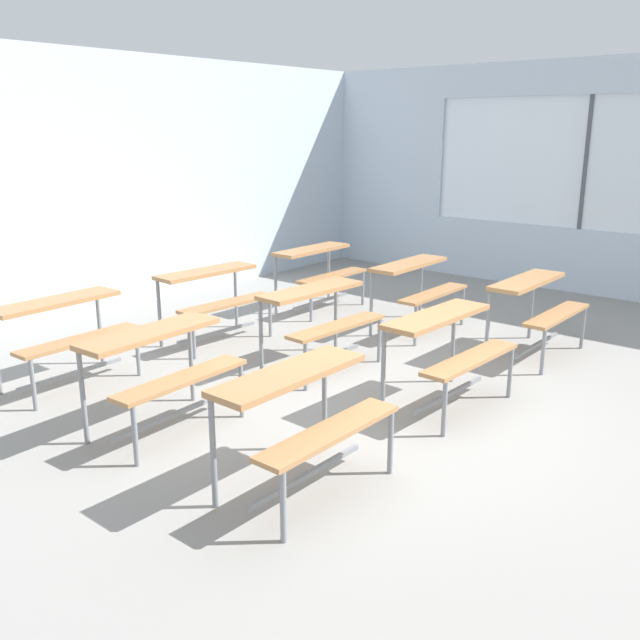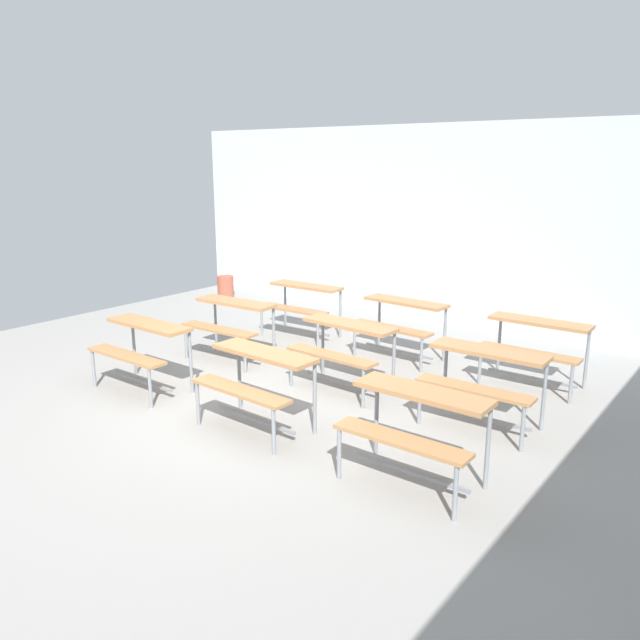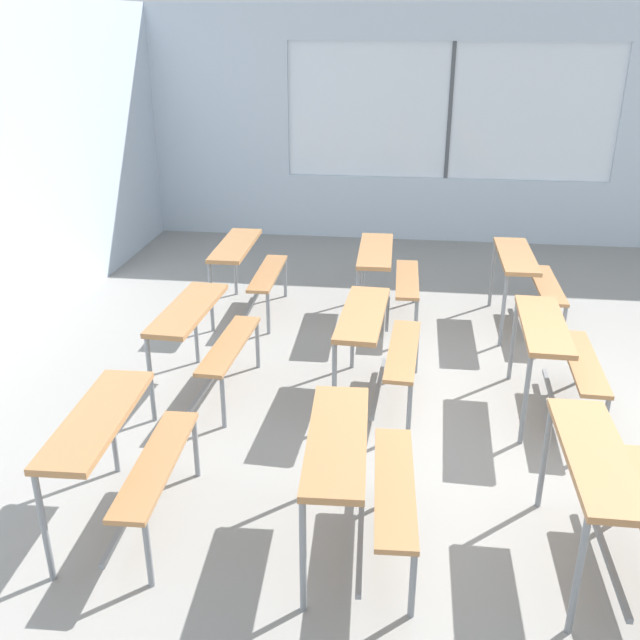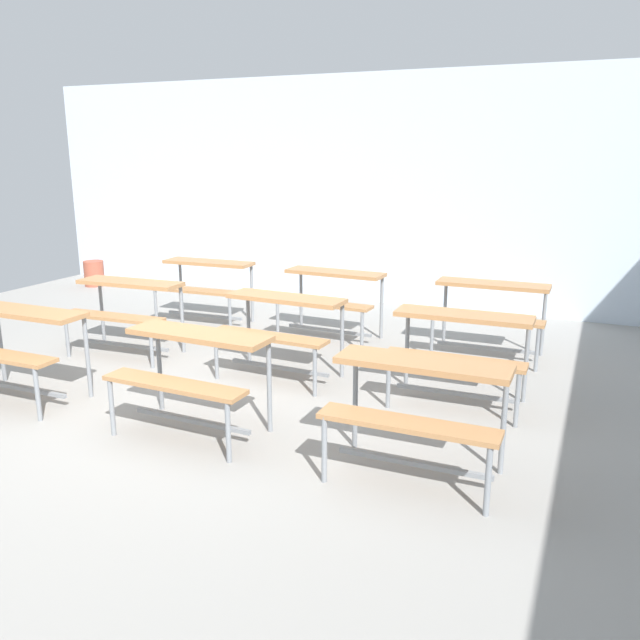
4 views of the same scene
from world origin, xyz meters
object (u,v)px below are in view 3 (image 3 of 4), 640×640
object	(u,v)px
desk_bench_r0c2	(526,272)
desk_bench_r1c1	(376,334)
desk_bench_r1c2	(386,267)
desk_bench_r2c1	(203,328)
desk_bench_r2c2	(247,261)
desk_bench_r0c1	(556,345)
desk_bench_r1c0	(357,464)
desk_bench_r2c0	(119,442)
desk_bench_r0c0	(613,481)

from	to	relation	value
desk_bench_r0c2	desk_bench_r1c1	world-z (taller)	same
desk_bench_r1c2	desk_bench_r2c1	distance (m)	2.18
desk_bench_r1c2	desk_bench_r2c2	bearing A→B (deg)	88.81
desk_bench_r1c1	desk_bench_r0c1	bearing A→B (deg)	-88.80
desk_bench_r0c1	desk_bench_r1c0	bearing A→B (deg)	143.75
desk_bench_r0c1	desk_bench_r1c2	distance (m)	2.13
desk_bench_r1c1	desk_bench_r1c2	size ratio (longest dim) A/B	1.02
desk_bench_r0c1	desk_bench_r2c2	bearing A→B (deg)	60.57
desk_bench_r0c2	desk_bench_r1c1	bearing A→B (deg)	140.22
desk_bench_r0c1	desk_bench_r1c1	bearing A→B (deg)	90.37
desk_bench_r0c2	desk_bench_r2c0	xyz separation A→B (m)	(-3.35, 2.74, 0.00)
desk_bench_r0c2	desk_bench_r1c1	distance (m)	2.12
desk_bench_r2c2	desk_bench_r1c0	bearing A→B (deg)	-158.34
desk_bench_r2c1	desk_bench_r2c2	world-z (taller)	same
desk_bench_r0c0	desk_bench_r1c2	size ratio (longest dim) A/B	0.99
desk_bench_r0c1	desk_bench_r2c0	world-z (taller)	same
desk_bench_r0c1	desk_bench_r2c0	bearing A→B (deg)	123.54
desk_bench_r1c0	desk_bench_r2c1	bearing A→B (deg)	35.83
desk_bench_r1c0	desk_bench_r0c1	bearing A→B (deg)	-41.02
desk_bench_r1c1	desk_bench_r2c1	world-z (taller)	same
desk_bench_r2c0	desk_bench_r2c1	size ratio (longest dim) A/B	0.99
desk_bench_r0c2	desk_bench_r0c1	bearing A→B (deg)	179.47
desk_bench_r2c1	desk_bench_r1c1	bearing A→B (deg)	-84.20
desk_bench_r0c1	desk_bench_r1c0	size ratio (longest dim) A/B	0.99
desk_bench_r1c2	desk_bench_r2c1	xyz separation A→B (m)	(-1.70, 1.37, 0.00)
desk_bench_r1c0	desk_bench_r0c0	bearing A→B (deg)	-92.40
desk_bench_r0c1	desk_bench_r1c2	size ratio (longest dim) A/B	1.01
desk_bench_r1c2	desk_bench_r0c2	bearing A→B (deg)	-90.31
desk_bench_r0c1	desk_bench_r2c2	xyz separation A→B (m)	(1.67, 2.73, 0.00)
desk_bench_r0c0	desk_bench_r1c2	bearing A→B (deg)	21.68
desk_bench_r0c0	desk_bench_r1c1	distance (m)	2.20
desk_bench_r1c1	desk_bench_r2c2	size ratio (longest dim) A/B	1.02
desk_bench_r1c1	desk_bench_r2c0	distance (m)	2.21
desk_bench_r2c2	desk_bench_r1c1	bearing A→B (deg)	-140.01
desk_bench_r2c1	desk_bench_r2c2	bearing A→B (deg)	3.70
desk_bench_r1c1	desk_bench_r2c1	bearing A→B (deg)	95.86
desk_bench_r1c1	desk_bench_r2c2	xyz separation A→B (m)	(1.63, 1.39, 0.00)
desk_bench_r1c2	desk_bench_r2c2	size ratio (longest dim) A/B	1.00
desk_bench_r1c2	desk_bench_r2c0	distance (m)	3.62
desk_bench_r0c2	desk_bench_r1c2	xyz separation A→B (m)	(-0.01, 1.34, 0.00)
desk_bench_r1c2	desk_bench_r2c2	world-z (taller)	same
desk_bench_r1c0	desk_bench_r2c1	world-z (taller)	same
desk_bench_r0c0	desk_bench_r0c2	world-z (taller)	same
desk_bench_r0c1	desk_bench_r1c2	bearing A→B (deg)	40.72
desk_bench_r0c0	desk_bench_r2c0	distance (m)	2.73
desk_bench_r0c0	desk_bench_r2c0	world-z (taller)	same
desk_bench_r2c2	desk_bench_r1c2	bearing A→B (deg)	-90.71
desk_bench_r0c2	desk_bench_r1c0	world-z (taller)	same
desk_bench_r0c0	desk_bench_r1c2	xyz separation A→B (m)	(3.37, 1.33, 0.00)
desk_bench_r2c0	desk_bench_r1c1	bearing A→B (deg)	-41.03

